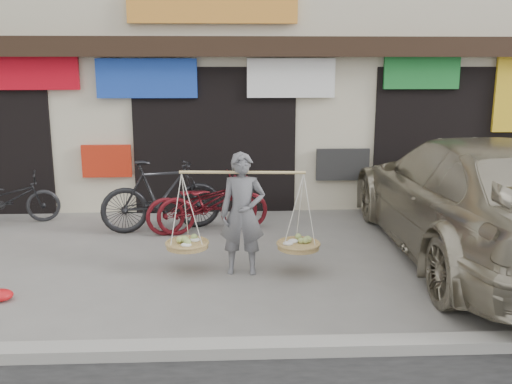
{
  "coord_description": "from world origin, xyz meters",
  "views": [
    {
      "loc": [
        0.29,
        -7.08,
        2.78
      ],
      "look_at": [
        0.65,
        0.9,
        0.96
      ],
      "focal_mm": 40.0,
      "sensor_mm": 36.0,
      "label": 1
    }
  ],
  "objects_px": {
    "bike_0": "(8,199)",
    "bike_3": "(203,203)",
    "street_vendor": "(243,218)",
    "bike_2": "(213,203)",
    "suv": "(478,197)",
    "bike_1": "(162,195)"
  },
  "relations": [
    {
      "from": "bike_0",
      "to": "bike_3",
      "type": "height_order",
      "value": "bike_3"
    },
    {
      "from": "street_vendor",
      "to": "bike_3",
      "type": "bearing_deg",
      "value": 111.93
    },
    {
      "from": "bike_2",
      "to": "bike_0",
      "type": "bearing_deg",
      "value": 65.4
    },
    {
      "from": "bike_3",
      "to": "suv",
      "type": "relative_size",
      "value": 0.31
    },
    {
      "from": "bike_0",
      "to": "bike_3",
      "type": "bearing_deg",
      "value": -117.74
    },
    {
      "from": "bike_1",
      "to": "bike_2",
      "type": "bearing_deg",
      "value": -112.79
    },
    {
      "from": "bike_1",
      "to": "street_vendor",
      "type": "bearing_deg",
      "value": -161.79
    },
    {
      "from": "bike_0",
      "to": "street_vendor",
      "type": "bearing_deg",
      "value": -139.48
    },
    {
      "from": "bike_3",
      "to": "bike_2",
      "type": "bearing_deg",
      "value": -104.61
    },
    {
      "from": "suv",
      "to": "bike_0",
      "type": "bearing_deg",
      "value": -14.84
    },
    {
      "from": "bike_2",
      "to": "suv",
      "type": "relative_size",
      "value": 0.31
    },
    {
      "from": "bike_1",
      "to": "suv",
      "type": "height_order",
      "value": "suv"
    },
    {
      "from": "street_vendor",
      "to": "bike_2",
      "type": "xyz_separation_m",
      "value": [
        -0.45,
        1.91,
        -0.26
      ]
    },
    {
      "from": "street_vendor",
      "to": "suv",
      "type": "relative_size",
      "value": 0.33
    },
    {
      "from": "bike_3",
      "to": "suv",
      "type": "xyz_separation_m",
      "value": [
        4.01,
        -1.42,
        0.39
      ]
    },
    {
      "from": "bike_0",
      "to": "bike_2",
      "type": "distance_m",
      "value": 3.64
    },
    {
      "from": "bike_2",
      "to": "bike_1",
      "type": "bearing_deg",
      "value": 67.07
    },
    {
      "from": "bike_0",
      "to": "bike_2",
      "type": "bearing_deg",
      "value": -117.24
    },
    {
      "from": "bike_1",
      "to": "bike_2",
      "type": "height_order",
      "value": "bike_1"
    },
    {
      "from": "bike_0",
      "to": "bike_1",
      "type": "relative_size",
      "value": 0.85
    },
    {
      "from": "suv",
      "to": "bike_1",
      "type": "bearing_deg",
      "value": -17.61
    },
    {
      "from": "bike_1",
      "to": "suv",
      "type": "xyz_separation_m",
      "value": [
        4.69,
        -1.54,
        0.28
      ]
    }
  ]
}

